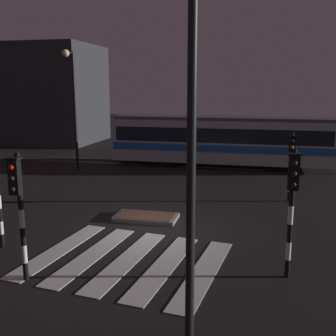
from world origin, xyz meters
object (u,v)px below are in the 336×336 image
street_lamp_trackside_left (73,96)px  traffic_light_corner_far_right (291,157)px  tram (221,140)px  traffic_light_corner_near_right (292,195)px  traffic_light_kerb_mid_left (18,199)px  street_lamp_near_kerb (190,103)px

street_lamp_trackside_left → traffic_light_corner_far_right: bearing=-19.2°
traffic_light_corner_far_right → tram: tram is taller
traffic_light_corner_far_right → street_lamp_trackside_left: 13.57m
traffic_light_corner_near_right → traffic_light_corner_far_right: (0.49, 7.81, -0.28)m
traffic_light_corner_near_right → traffic_light_kerb_mid_left: bearing=-165.5°
street_lamp_trackside_left → tram: (8.69, 3.30, -2.85)m
traffic_light_corner_near_right → street_lamp_trackside_left: (-12.10, 12.19, 2.24)m
street_lamp_near_kerb → street_lamp_trackside_left: size_ratio=1.06×
traffic_light_corner_near_right → traffic_light_corner_far_right: bearing=86.4°
street_lamp_trackside_left → traffic_light_kerb_mid_left: bearing=-69.5°
traffic_light_kerb_mid_left → traffic_light_corner_near_right: bearing=14.5°
traffic_light_corner_near_right → street_lamp_trackside_left: bearing=134.8°
traffic_light_corner_near_right → traffic_light_kerb_mid_left: size_ratio=1.02×
street_lamp_trackside_left → street_lamp_near_kerb: bearing=-57.5°
street_lamp_trackside_left → tram: size_ratio=0.51×
traffic_light_kerb_mid_left → street_lamp_near_kerb: (4.76, -1.72, 2.55)m
traffic_light_corner_near_right → traffic_light_corner_far_right: size_ratio=1.14×
traffic_light_kerb_mid_left → street_lamp_trackside_left: bearing=110.5°
traffic_light_kerb_mid_left → street_lamp_near_kerb: bearing=-19.8°
traffic_light_corner_far_right → traffic_light_kerb_mid_left: traffic_light_kerb_mid_left is taller
traffic_light_corner_near_right → street_lamp_near_kerb: 4.79m
street_lamp_trackside_left → tram: street_lamp_trackside_left is taller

